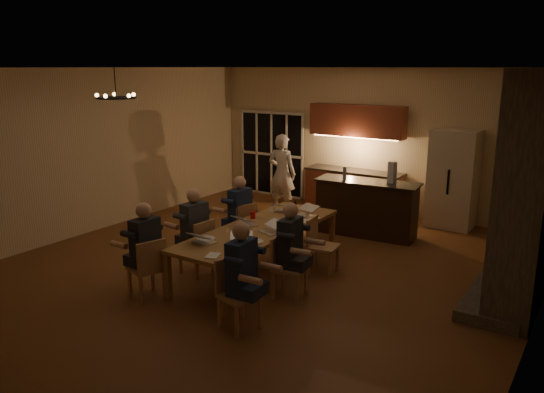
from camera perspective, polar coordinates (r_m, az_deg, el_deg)
The scene contains 44 objects.
floor at distance 8.69m, azimuth -1.33°, elevation -7.92°, with size 9.00×9.00×0.00m, color brown.
back_wall at distance 12.17m, azimuth 10.86°, elevation 5.94°, with size 8.00×0.04×3.20m, color beige.
left_wall at distance 11.00m, azimuth -18.95°, elevation 4.61°, with size 0.04×9.00×3.20m, color beige.
ceiling at distance 8.07m, azimuth -1.46°, elevation 13.83°, with size 8.00×9.00×0.04m, color white.
french_doors at distance 13.46m, azimuth -0.01°, elevation 4.55°, with size 1.86×0.08×2.10m, color black.
fireplace at distance 8.05m, azimuth 26.18°, elevation 0.79°, with size 0.58×2.50×3.20m, color #5F554B.
kitchenette at distance 12.06m, azimuth 8.87°, elevation 4.02°, with size 2.24×0.68×2.40m, color brown, non-canonical shape.
refrigerator at distance 11.34m, azimuth 18.88°, elevation 1.79°, with size 0.90×0.68×2.00m, color beige.
dining_table at distance 8.46m, azimuth -1.32°, elevation -5.82°, with size 1.10×3.23×0.75m, color #A47541.
bar_island at distance 10.45m, azimuth 10.12°, elevation -1.25°, with size 1.98×0.68×1.08m, color black.
chair_left_near at distance 7.78m, azimuth -13.39°, elevation -7.46°, with size 0.44×0.44×0.89m, color tan, non-canonical shape.
chair_left_mid at distance 8.51m, azimuth -8.17°, elevation -5.34°, with size 0.44×0.44×0.89m, color tan, non-canonical shape.
chair_left_far at distance 9.45m, azimuth -3.51°, elevation -3.27°, with size 0.44×0.44×0.89m, color tan, non-canonical shape.
chair_right_near at distance 6.73m, azimuth -3.54°, elevation -10.52°, with size 0.44×0.44×0.89m, color tan, non-canonical shape.
chair_right_mid at distance 7.60m, azimuth 1.94°, elevation -7.59°, with size 0.44×0.44×0.89m, color tan, non-canonical shape.
chair_right_far at distance 8.49m, azimuth 5.57°, elevation -5.30°, with size 0.44×0.44×0.89m, color tan, non-canonical shape.
person_left_near at distance 7.75m, azimuth -13.41°, elevation -5.60°, with size 0.60×0.60×1.38m, color #24272E, non-canonical shape.
person_right_near at distance 6.66m, azimuth -3.28°, elevation -8.50°, with size 0.60×0.60×1.38m, color #1F294F, non-canonical shape.
person_left_mid at distance 8.46m, azimuth -8.28°, elevation -3.71°, with size 0.60×0.60×1.38m, color #3A4145, non-canonical shape.
person_right_mid at distance 7.55m, azimuth 1.95°, elevation -5.74°, with size 0.60×0.60×1.38m, color #24272E, non-canonical shape.
person_left_far at distance 9.31m, azimuth -3.45°, elevation -1.96°, with size 0.60×0.60×1.38m, color #1F294F, non-canonical shape.
standing_person at distance 11.85m, azimuth 1.08°, elevation 2.48°, with size 0.65×0.43×1.78m, color silver.
chandelier at distance 8.61m, azimuth -16.43°, elevation 10.16°, with size 0.61×0.61×0.03m, color black.
laptop_a at distance 7.70m, azimuth -7.30°, elevation -4.11°, with size 0.32×0.28×0.23m, color silver, non-canonical shape.
laptop_b at distance 7.49m, azimuth -3.33°, elevation -4.53°, with size 0.32×0.28×0.23m, color silver, non-canonical shape.
laptop_c at distance 8.48m, azimuth -2.74°, elevation -2.31°, with size 0.32×0.28×0.23m, color silver, non-canonical shape.
laptop_d at distance 8.07m, azimuth -0.24°, elevation -3.15°, with size 0.32×0.28×0.23m, color silver, non-canonical shape.
laptop_e at distance 9.29m, azimuth 1.25°, elevation -0.87°, with size 0.32×0.28×0.23m, color silver, non-canonical shape.
laptop_f at distance 9.00m, azimuth 3.55°, elevation -1.38°, with size 0.32×0.28×0.23m, color silver, non-canonical shape.
mug_front at distance 7.98m, azimuth -3.38°, elevation -3.83°, with size 0.09×0.09×0.10m, color white.
mug_mid at distance 8.75m, azimuth 1.58°, elevation -2.22°, with size 0.08×0.08×0.10m, color white.
mug_back at distance 9.19m, azimuth -0.03°, elevation -1.43°, with size 0.07×0.07×0.10m, color white.
redcup_near at distance 7.12m, azimuth -4.22°, elevation -5.99°, with size 0.08×0.08×0.12m, color red.
redcup_mid at distance 8.83m, azimuth -2.08°, elevation -2.00°, with size 0.09×0.09×0.12m, color red.
redcup_far at distance 9.40m, azimuth 3.93°, elevation -1.06°, with size 0.08×0.08×0.12m, color red.
can_silver at distance 7.82m, azimuth -4.02°, elevation -4.15°, with size 0.06×0.06×0.12m, color #B2B2B7.
can_cola at distance 9.50m, azimuth 2.48°, elevation -0.87°, with size 0.06×0.06×0.12m, color #3F0F0C.
can_right at distance 8.40m, azimuth 2.34°, elevation -2.84°, with size 0.07×0.07×0.12m, color #B2B2B7.
plate_near at distance 7.68m, azimuth -1.86°, elevation -4.85°, with size 0.25×0.25×0.02m, color white.
plate_left at distance 7.86m, azimuth -7.14°, elevation -4.52°, with size 0.27×0.27×0.02m, color white.
plate_far at distance 8.66m, azimuth 3.56°, elevation -2.69°, with size 0.23×0.23×0.02m, color white.
notepad at distance 7.17m, azimuth -6.36°, elevation -6.33°, with size 0.16×0.23×0.01m, color white.
bar_bottle at distance 10.44m, azimuth 7.82°, elevation 2.54°, with size 0.07×0.07×0.24m, color #99999E.
bar_blender at distance 10.21m, azimuth 12.80°, elevation 2.55°, with size 0.13×0.13×0.41m, color silver.
Camera 1 is at (4.60, -6.63, 3.22)m, focal length 35.00 mm.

